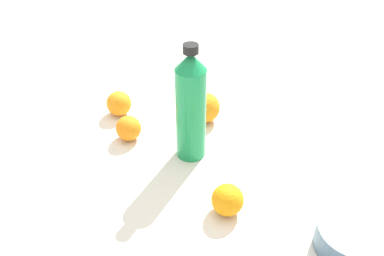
{
  "coord_description": "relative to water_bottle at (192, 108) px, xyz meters",
  "views": [
    {
      "loc": [
        -0.77,
        0.0,
        0.65
      ],
      "look_at": [
        -0.0,
        0.02,
        0.08
      ],
      "focal_mm": 38.38,
      "sensor_mm": 36.0,
      "label": 1
    }
  ],
  "objects": [
    {
      "name": "ceramic_bowl",
      "position": [
        -0.27,
        -0.31,
        -0.11
      ],
      "size": [
        0.13,
        0.13,
        0.05
      ],
      "primitive_type": "cylinder",
      "color": "slate",
      "rests_on": "ground_plane"
    },
    {
      "name": "orange_1",
      "position": [
        0.15,
        -0.03,
        -0.1
      ],
      "size": [
        0.08,
        0.08,
        0.08
      ],
      "primitive_type": "sphere",
      "color": "orange",
      "rests_on": "ground_plane"
    },
    {
      "name": "orange_3",
      "position": [
        -0.18,
        -0.08,
        -0.1
      ],
      "size": [
        0.07,
        0.07,
        0.07
      ],
      "primitive_type": "sphere",
      "color": "orange",
      "rests_on": "ground_plane"
    },
    {
      "name": "ground_plane",
      "position": [
        0.0,
        -0.02,
        -0.14
      ],
      "size": [
        2.4,
        2.4,
        0.0
      ],
      "primitive_type": "plane",
      "color": "silver"
    },
    {
      "name": "water_bottle",
      "position": [
        0.0,
        0.0,
        0.0
      ],
      "size": [
        0.07,
        0.07,
        0.29
      ],
      "rotation": [
        0.0,
        0.0,
        6.07
      ],
      "color": "#198C4C",
      "rests_on": "ground_plane"
    },
    {
      "name": "orange_0",
      "position": [
        0.17,
        0.2,
        -0.1
      ],
      "size": [
        0.07,
        0.07,
        0.07
      ],
      "primitive_type": "sphere",
      "color": "orange",
      "rests_on": "ground_plane"
    },
    {
      "name": "orange_2",
      "position": [
        0.06,
        0.16,
        -0.11
      ],
      "size": [
        0.06,
        0.06,
        0.06
      ],
      "primitive_type": "sphere",
      "color": "orange",
      "rests_on": "ground_plane"
    }
  ]
}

